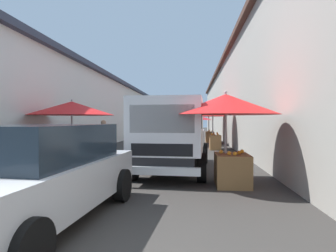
{
  "coord_description": "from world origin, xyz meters",
  "views": [
    {
      "loc": [
        -2.35,
        -1.55,
        1.52
      ],
      "look_at": [
        12.17,
        -0.24,
        1.23
      ],
      "focal_mm": 29.84,
      "sensor_mm": 36.0,
      "label": 1
    }
  ],
  "objects": [
    {
      "name": "hatchback_car",
      "position": [
        1.55,
        0.73,
        0.74
      ],
      "size": [
        4.03,
        2.17,
        1.45
      ],
      "color": "#ADAFB5",
      "rests_on": "ground"
    },
    {
      "name": "plastic_stool",
      "position": [
        14.63,
        1.36,
        0.33
      ],
      "size": [
        0.3,
        0.3,
        0.43
      ],
      "color": "#1E8C3F",
      "rests_on": "ground"
    },
    {
      "name": "fruit_stall_near_right",
      "position": [
        12.46,
        -2.61,
        1.77
      ],
      "size": [
        2.15,
        2.15,
        2.35
      ],
      "color": "#9E9EA3",
      "rests_on": "ground"
    },
    {
      "name": "vendor_in_shade",
      "position": [
        13.37,
        -1.46,
        0.86
      ],
      "size": [
        0.43,
        0.49,
        1.51
      ],
      "color": "navy",
      "rests_on": "ground"
    },
    {
      "name": "vendor_by_crates",
      "position": [
        8.64,
        2.07,
        0.88
      ],
      "size": [
        0.37,
        0.57,
        1.54
      ],
      "color": "#665B4C",
      "rests_on": "ground"
    },
    {
      "name": "delivery_truck",
      "position": [
        5.26,
        -0.94,
        1.04
      ],
      "size": [
        5.01,
        2.19,
        2.08
      ],
      "color": "black",
      "rests_on": "ground"
    },
    {
      "name": "ground",
      "position": [
        13.5,
        0.0,
        0.0
      ],
      "size": [
        90.0,
        90.0,
        0.0
      ],
      "primitive_type": "plane",
      "color": "#33302D"
    },
    {
      "name": "fruit_stall_far_left",
      "position": [
        15.16,
        -1.39,
        1.61
      ],
      "size": [
        2.67,
        2.67,
        2.08
      ],
      "color": "#9E9EA3",
      "rests_on": "ground"
    },
    {
      "name": "fruit_stall_far_right",
      "position": [
        6.56,
        2.43,
        1.74
      ],
      "size": [
        2.8,
        2.8,
        2.22
      ],
      "color": "#9E9EA3",
      "rests_on": "ground"
    },
    {
      "name": "fruit_stall_near_left",
      "position": [
        4.35,
        -2.34,
        1.66
      ],
      "size": [
        2.5,
        2.5,
        2.22
      ],
      "color": "#9E9EA3",
      "rests_on": "ground"
    },
    {
      "name": "building_left_whitewash",
      "position": [
        15.75,
        7.2,
        2.21
      ],
      "size": [
        49.8,
        7.5,
        4.41
      ],
      "color": "silver",
      "rests_on": "ground"
    },
    {
      "name": "building_right_concrete",
      "position": [
        15.75,
        -7.2,
        2.93
      ],
      "size": [
        49.8,
        7.5,
        5.85
      ],
      "color": "#A39E93",
      "rests_on": "ground"
    },
    {
      "name": "fruit_stall_mid_lane",
      "position": [
        17.04,
        -2.64,
        1.81
      ],
      "size": [
        2.74,
        2.74,
        2.27
      ],
      "color": "#9E9EA3",
      "rests_on": "ground"
    }
  ]
}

